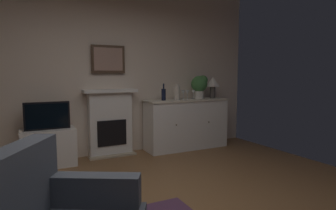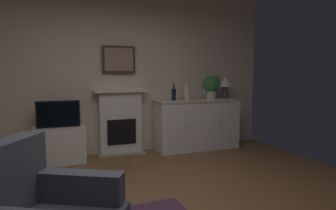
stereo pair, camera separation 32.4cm
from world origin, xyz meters
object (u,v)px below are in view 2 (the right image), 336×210
at_px(fireplace_unit, 121,122).
at_px(vase_decorative, 187,92).
at_px(wine_bottle, 174,94).
at_px(wine_glass_right, 205,93).
at_px(table_lamp, 225,83).
at_px(wine_glass_left, 194,93).
at_px(framed_picture, 119,59).
at_px(potted_plant_small, 212,85).
at_px(sideboard_cabinet, 197,124).
at_px(tv_set, 58,114).
at_px(wine_glass_center, 199,93).
at_px(tv_cabinet, 60,145).

xyz_separation_m(fireplace_unit, vase_decorative, (1.13, -0.23, 0.49)).
distance_m(wine_bottle, wine_glass_right, 0.60).
height_order(table_lamp, vase_decorative, table_lamp).
relative_size(wine_glass_right, vase_decorative, 0.59).
bearing_deg(wine_glass_left, framed_picture, 169.33).
bearing_deg(fireplace_unit, potted_plant_small, -4.53).
xyz_separation_m(sideboard_cabinet, vase_decorative, (-0.23, -0.05, 0.59)).
bearing_deg(wine_bottle, tv_set, -179.42).
height_order(table_lamp, wine_glass_right, table_lamp).
distance_m(fireplace_unit, wine_glass_center, 1.47).
bearing_deg(tv_cabinet, tv_set, -90.00).
distance_m(wine_bottle, tv_cabinet, 2.01).
bearing_deg(wine_glass_right, fireplace_unit, 173.28).
bearing_deg(sideboard_cabinet, wine_glass_left, -166.39).
bearing_deg(tv_set, tv_cabinet, 90.00).
bearing_deg(vase_decorative, wine_bottle, 164.95).
distance_m(fireplace_unit, table_lamp, 2.03).
xyz_separation_m(table_lamp, tv_set, (-2.90, -0.01, -0.42)).
xyz_separation_m(wine_glass_center, vase_decorative, (-0.26, -0.08, 0.02)).
relative_size(table_lamp, potted_plant_small, 0.93).
height_order(framed_picture, wine_glass_left, framed_picture).
bearing_deg(vase_decorative, wine_glass_center, 16.44).
height_order(wine_bottle, wine_glass_right, wine_bottle).
xyz_separation_m(wine_glass_left, tv_set, (-2.25, 0.01, -0.27)).
distance_m(table_lamp, wine_glass_left, 0.67).
xyz_separation_m(table_lamp, tv_cabinet, (-2.90, 0.02, -0.90)).
distance_m(wine_bottle, potted_plant_small, 0.78).
bearing_deg(sideboard_cabinet, vase_decorative, -167.52).
bearing_deg(wine_glass_left, wine_glass_right, 4.95).
relative_size(table_lamp, wine_glass_right, 2.42).
bearing_deg(vase_decorative, potted_plant_small, 10.08).
bearing_deg(table_lamp, tv_set, -179.84).
bearing_deg(wine_bottle, wine_glass_left, -4.40).
xyz_separation_m(vase_decorative, potted_plant_small, (0.54, 0.10, 0.12)).
height_order(wine_bottle, tv_cabinet, wine_bottle).
bearing_deg(wine_glass_center, fireplace_unit, 173.82).
bearing_deg(tv_cabinet, potted_plant_small, 0.66).
xyz_separation_m(tv_cabinet, potted_plant_small, (2.64, 0.03, 0.88)).
height_order(wine_glass_center, tv_cabinet, wine_glass_center).
height_order(vase_decorative, tv_cabinet, vase_decorative).
xyz_separation_m(wine_glass_center, wine_glass_right, (0.11, -0.03, 0.00)).
bearing_deg(sideboard_cabinet, table_lamp, 0.00).
relative_size(wine_bottle, vase_decorative, 1.03).
distance_m(table_lamp, potted_plant_small, 0.27).
relative_size(framed_picture, tv_set, 0.89).
bearing_deg(wine_bottle, tv_cabinet, 179.87).
relative_size(wine_glass_center, potted_plant_small, 0.38).
bearing_deg(sideboard_cabinet, wine_bottle, 178.64).
bearing_deg(tv_set, sideboard_cabinet, 0.20).
bearing_deg(tv_cabinet, sideboard_cabinet, -0.37).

